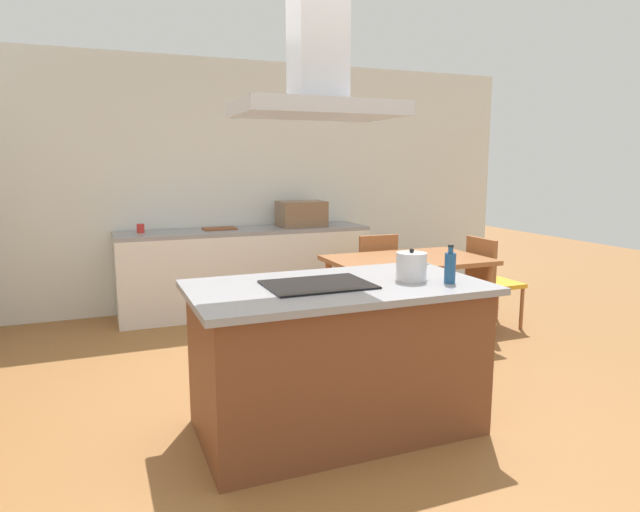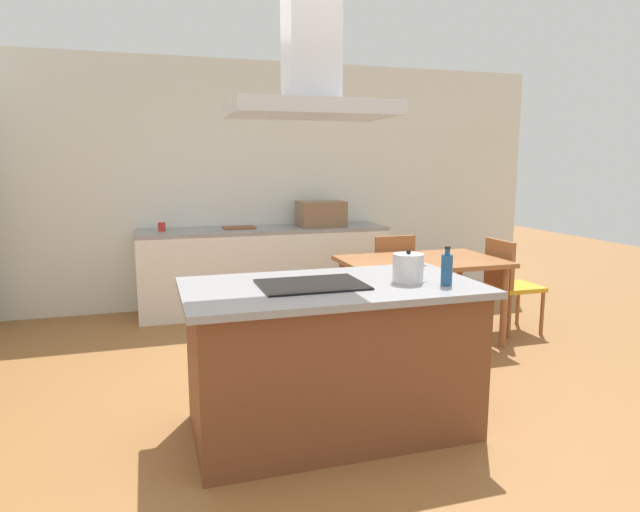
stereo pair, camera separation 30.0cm
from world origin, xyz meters
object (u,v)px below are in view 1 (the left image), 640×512
Objects in this scene: cooktop at (318,285)px; coffee_mug_red at (141,228)px; cutting_board at (220,229)px; tea_kettle at (411,266)px; dining_table at (407,267)px; chair_facing_back_wall at (373,271)px; chair_at_right_end at (489,276)px; countertop_microwave at (301,214)px; olive_oil_bottle at (450,267)px; range_hood at (318,69)px.

coffee_mug_red is (-0.75, 2.94, 0.04)m from cooktop.
cutting_board is (0.05, 2.93, 0.00)m from cooktop.
cutting_board is (-0.53, 3.00, -0.08)m from tea_kettle.
tea_kettle is 0.17× the size of dining_table.
chair_at_right_end is at bearing -36.01° from chair_facing_back_wall.
countertop_microwave is at bearing 71.66° from cooktop.
cutting_board is 2.80m from chair_at_right_end.
cutting_board is (-0.70, 3.16, -0.09)m from olive_oil_bottle.
chair_facing_back_wall is 1.00× the size of chair_at_right_end.
tea_kettle is 2.34m from chair_facing_back_wall.
olive_oil_bottle is at bearing -93.86° from countertop_microwave.
countertop_microwave is 3.21m from range_hood.
olive_oil_bottle is at bearing -106.72° from chair_facing_back_wall.
chair_at_right_end is at bearing -0.00° from dining_table.
cooktop is 0.67× the size of range_hood.
coffee_mug_red is 2.69m from dining_table.
cutting_board is 3.16m from range_hood.
cutting_board is 0.38× the size of chair_facing_back_wall.
range_hood is (-0.05, -2.93, 1.19)m from cutting_board.
chair_facing_back_wall is at bearing 68.13° from tea_kettle.
olive_oil_bottle is 0.46× the size of countertop_microwave.
countertop_microwave is (0.95, 2.88, 0.13)m from cooktop.
countertop_microwave is 0.56× the size of chair_facing_back_wall.
chair_at_right_end is at bearing -26.67° from coffee_mug_red.
range_hood is (-2.34, -1.38, 1.59)m from chair_at_right_end.
dining_table is 0.93m from chair_at_right_end.
tea_kettle is (0.58, -0.07, 0.08)m from cooktop.
range_hood reaches higher than olive_oil_bottle.
dining_table is 1.56× the size of range_hood.
cutting_board is 2.09m from dining_table.
tea_kettle is 2.34m from chair_at_right_end.
chair_facing_back_wall is 0.99× the size of range_hood.
olive_oil_bottle is at bearing -42.30° from tea_kettle.
cooktop is 2.75m from chair_at_right_end.
cutting_board reaches higher than chair_at_right_end.
chair_facing_back_wall is at bearing -32.59° from cutting_board.
coffee_mug_red is at bearing 113.79° from tea_kettle.
chair_facing_back_wall is 2.96m from range_hood.
cutting_board is at bearing 89.05° from cooktop.
range_hood is at bearing 180.00° from cooktop.
coffee_mug_red is at bearing 104.34° from range_hood.
coffee_mug_red is at bearing 104.34° from cooktop.
dining_table is (1.38, -1.55, -0.24)m from cutting_board.
countertop_microwave reaches higher than cooktop.
tea_kettle is 0.26× the size of range_hood.
dining_table is (0.85, 1.46, -0.32)m from tea_kettle.
cooktop is 1.20m from range_hood.
tea_kettle is 0.69× the size of cutting_board.
tea_kettle reaches higher than chair_facing_back_wall.
tea_kettle is 3.05m from cutting_board.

